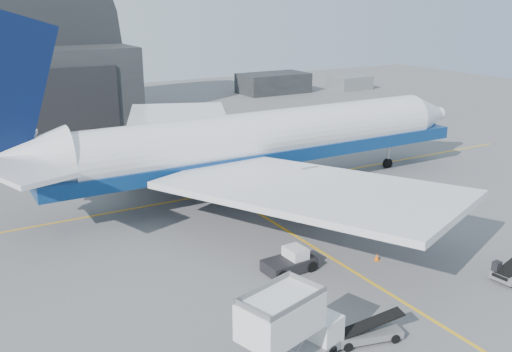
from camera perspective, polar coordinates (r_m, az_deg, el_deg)
ground at (r=41.72m, az=9.54°, el=-9.30°), size 200.00×200.00×0.00m
taxi_lines at (r=51.18m, az=0.53°, el=-3.91°), size 80.00×42.12×0.02m
distant_bldg_a at (r=119.62m, az=1.74°, el=8.33°), size 14.00×8.00×4.00m
distant_bldg_b at (r=126.22m, az=9.36°, el=8.58°), size 8.00×6.00×2.80m
airliner at (r=55.38m, az=-0.65°, el=3.41°), size 53.42×51.80×18.75m
catering_truck at (r=30.19m, az=3.15°, el=-15.31°), size 6.81×4.03×4.41m
pushback_tug at (r=40.95m, az=3.46°, el=-8.60°), size 3.77×2.31×1.70m
belt_loader_a at (r=33.86m, az=10.93°, el=-15.15°), size 4.32×2.28×1.61m
traffic_cone at (r=43.45m, az=11.99°, el=-7.95°), size 0.37×0.37×0.53m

